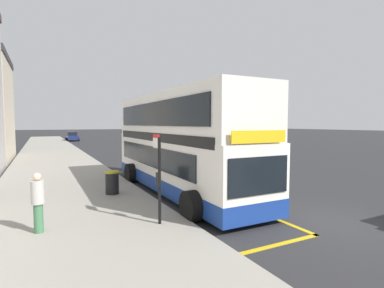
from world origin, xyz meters
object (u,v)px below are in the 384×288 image
(parked_car_navy_far, at_px, (72,137))
(litter_bin, at_px, (112,182))
(double_decker_bus, at_px, (178,146))
(bus_stop_sign, at_px, (158,171))
(pedestrian_waiting_near_sign, at_px, (38,200))

(parked_car_navy_far, relative_size, litter_bin, 4.34)
(parked_car_navy_far, bearing_deg, litter_bin, -95.65)
(double_decker_bus, bearing_deg, parked_car_navy_far, 90.66)
(bus_stop_sign, bearing_deg, parked_car_navy_far, 87.71)
(double_decker_bus, distance_m, parked_car_navy_far, 44.52)
(double_decker_bus, distance_m, litter_bin, 3.25)
(litter_bin, bearing_deg, double_decker_bus, -6.44)
(pedestrian_waiting_near_sign, xyz_separation_m, litter_bin, (2.72, 3.54, -0.40))
(parked_car_navy_far, bearing_deg, double_decker_bus, -91.89)
(pedestrian_waiting_near_sign, bearing_deg, double_decker_bus, 29.71)
(pedestrian_waiting_near_sign, relative_size, litter_bin, 1.69)
(double_decker_bus, height_order, parked_car_navy_far, double_decker_bus)
(double_decker_bus, xyz_separation_m, litter_bin, (-2.90, 0.33, -1.44))
(pedestrian_waiting_near_sign, bearing_deg, litter_bin, 52.40)
(bus_stop_sign, relative_size, litter_bin, 2.71)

